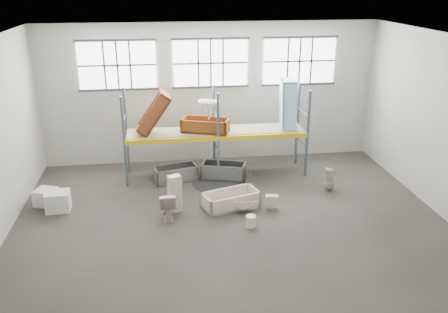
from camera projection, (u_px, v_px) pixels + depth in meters
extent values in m
cube|color=#49463F|center=(231.00, 224.00, 13.13)|extent=(12.00, 10.00, 0.10)
cube|color=silver|center=(232.00, 37.00, 11.31)|extent=(12.00, 10.00, 0.10)
cube|color=beige|center=(211.00, 93.00, 16.89)|extent=(12.00, 0.10, 5.00)
cube|color=#9E9D92|center=(279.00, 236.00, 7.54)|extent=(12.00, 0.10, 5.00)
cube|color=beige|center=(448.00, 128.00, 12.99)|extent=(0.10, 10.00, 5.00)
cube|color=white|center=(117.00, 65.00, 15.99)|extent=(2.60, 0.04, 1.60)
cube|color=white|center=(211.00, 63.00, 16.40)|extent=(2.60, 0.04, 1.60)
cube|color=white|center=(299.00, 61.00, 16.81)|extent=(2.60, 0.04, 1.60)
cube|color=slate|center=(124.00, 143.00, 14.88)|extent=(0.08, 0.08, 3.00)
cube|color=slate|center=(126.00, 131.00, 15.99)|extent=(0.08, 0.08, 3.00)
cube|color=slate|center=(218.00, 138.00, 15.26)|extent=(0.08, 0.08, 3.00)
cube|color=slate|center=(214.00, 128.00, 16.37)|extent=(0.08, 0.08, 3.00)
cube|color=slate|center=(307.00, 135.00, 15.64)|extent=(0.08, 0.08, 3.00)
cube|color=slate|center=(297.00, 124.00, 16.75)|extent=(0.08, 0.08, 3.00)
cube|color=yellow|center=(218.00, 138.00, 15.26)|extent=(6.00, 0.10, 0.14)
cube|color=yellow|center=(214.00, 128.00, 16.37)|extent=(6.00, 0.10, 0.14)
cube|color=gray|center=(216.00, 131.00, 15.79)|extent=(5.90, 1.10, 0.03)
cylinder|color=black|center=(219.00, 183.00, 15.61)|extent=(1.80, 1.80, 0.00)
cube|color=#C6AFA3|center=(272.00, 201.00, 13.73)|extent=(0.40, 0.24, 0.36)
imported|color=beige|center=(243.00, 207.00, 13.61)|extent=(0.47, 0.47, 0.16)
imported|color=beige|center=(167.00, 205.00, 13.23)|extent=(0.49, 0.81, 0.81)
cube|color=beige|center=(175.00, 194.00, 13.54)|extent=(0.42, 0.35, 1.12)
imported|color=silver|center=(329.00, 179.00, 14.98)|extent=(0.38, 0.37, 0.76)
imported|color=silver|center=(209.00, 118.00, 15.33)|extent=(0.83, 0.71, 0.63)
cylinder|color=silver|center=(251.00, 221.00, 12.83)|extent=(0.36, 0.36, 0.32)
cube|color=silver|center=(58.00, 201.00, 13.70)|extent=(0.70, 0.60, 0.58)
cube|color=silver|center=(46.00, 197.00, 14.07)|extent=(0.74, 0.74, 0.48)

